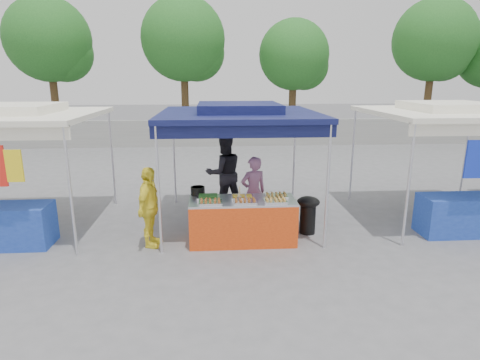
{
  "coord_description": "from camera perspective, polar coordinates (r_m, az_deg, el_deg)",
  "views": [
    {
      "loc": [
        -0.54,
        -7.3,
        3.09
      ],
      "look_at": [
        0.0,
        0.6,
        1.05
      ],
      "focal_mm": 30.0,
      "sensor_mm": 36.0,
      "label": 1
    }
  ],
  "objects": [
    {
      "name": "food_tray_fm",
      "position": [
        7.32,
        0.7,
        -3.08
      ],
      "size": [
        0.42,
        0.3,
        0.07
      ],
      "color": "white",
      "rests_on": "vendor_table"
    },
    {
      "name": "cooking_pot",
      "position": [
        7.89,
        -6.03,
        -1.53
      ],
      "size": [
        0.27,
        0.27,
        0.16
      ],
      "primitive_type": "cylinder",
      "color": "black",
      "rests_on": "vendor_table"
    },
    {
      "name": "food_tray_bm",
      "position": [
        7.61,
        0.32,
        -2.41
      ],
      "size": [
        0.42,
        0.3,
        0.07
      ],
      "color": "white",
      "rests_on": "vendor_table"
    },
    {
      "name": "helper_man",
      "position": [
        9.36,
        -2.26,
        0.97
      ],
      "size": [
        1.04,
        0.9,
        1.82
      ],
      "primitive_type": "imported",
      "rotation": [
        0.0,
        0.0,
        3.42
      ],
      "color": "#222228",
      "rests_on": "ground_plane"
    },
    {
      "name": "vendor_table",
      "position": [
        7.7,
        0.36,
        -5.81
      ],
      "size": [
        2.0,
        0.8,
        0.85
      ],
      "color": "#E04414",
      "rests_on": "ground_plane"
    },
    {
      "name": "neighbor_stall_right",
      "position": [
        9.47,
        28.38,
        3.65
      ],
      "size": [
        3.2,
        3.2,
        2.57
      ],
      "color": "silver",
      "rests_on": "ground_plane"
    },
    {
      "name": "customer_person",
      "position": [
        7.58,
        -12.77,
        -3.83
      ],
      "size": [
        0.55,
        0.95,
        1.52
      ],
      "primitive_type": "imported",
      "rotation": [
        0.0,
        0.0,
        1.36
      ],
      "color": "yellow",
      "rests_on": "ground_plane"
    },
    {
      "name": "crate_left",
      "position": [
        8.28,
        -3.05,
        -6.44
      ],
      "size": [
        0.47,
        0.33,
        0.28
      ],
      "primitive_type": "cube",
      "color": "#1731BB",
      "rests_on": "ground_plane"
    },
    {
      "name": "food_tray_fr",
      "position": [
        7.39,
        5.03,
        -2.98
      ],
      "size": [
        0.42,
        0.3,
        0.07
      ],
      "color": "white",
      "rests_on": "vendor_table"
    },
    {
      "name": "crate_right",
      "position": [
        8.39,
        1.56,
        -6.14
      ],
      "size": [
        0.47,
        0.33,
        0.28
      ],
      "primitive_type": "cube",
      "color": "#1731BB",
      "rests_on": "ground_plane"
    },
    {
      "name": "ground_plane",
      "position": [
        7.95,
        0.3,
        -8.44
      ],
      "size": [
        80.0,
        80.0,
        0.0
      ],
      "primitive_type": "plane",
      "color": "slate"
    },
    {
      "name": "back_wall",
      "position": [
        18.48,
        -2.23,
        6.7
      ],
      "size": [
        40.0,
        0.25,
        1.2
      ],
      "primitive_type": "cube",
      "color": "gray",
      "rests_on": "ground_plane"
    },
    {
      "name": "tree_0",
      "position": [
        21.94,
        -25.15,
        17.2
      ],
      "size": [
        3.94,
        3.94,
        6.78
      ],
      "color": "#4B351C",
      "rests_on": "ground_plane"
    },
    {
      "name": "vendor_woman",
      "position": [
        8.34,
        1.91,
        -1.77
      ],
      "size": [
        0.64,
        0.51,
        1.52
      ],
      "primitive_type": "imported",
      "rotation": [
        0.0,
        0.0,
        3.44
      ],
      "color": "#9E658D",
      "rests_on": "ground_plane"
    },
    {
      "name": "tree_2",
      "position": [
        20.61,
        8.03,
        16.81
      ],
      "size": [
        3.46,
        3.39,
        5.83
      ],
      "color": "#4B351C",
      "rests_on": "ground_plane"
    },
    {
      "name": "food_tray_fl",
      "position": [
        7.3,
        -4.23,
        -3.18
      ],
      "size": [
        0.42,
        0.3,
        0.07
      ],
      "color": "white",
      "rests_on": "vendor_table"
    },
    {
      "name": "neighbor_stall_left",
      "position": [
        8.94,
        -30.17,
        2.88
      ],
      "size": [
        3.2,
        3.2,
        2.57
      ],
      "color": "silver",
      "rests_on": "ground_plane"
    },
    {
      "name": "wok_burner",
      "position": [
        8.22,
        9.64,
        -4.45
      ],
      "size": [
        0.46,
        0.46,
        0.77
      ],
      "rotation": [
        0.0,
        0.0,
        0.37
      ],
      "color": "black",
      "rests_on": "ground_plane"
    },
    {
      "name": "tree_3",
      "position": [
        22.92,
        26.13,
        17.03
      ],
      "size": [
        3.98,
        3.98,
        6.84
      ],
      "color": "#4B351C",
      "rests_on": "ground_plane"
    },
    {
      "name": "tree_1",
      "position": [
        20.35,
        -7.63,
        18.79
      ],
      "size": [
        3.97,
        3.97,
        6.82
      ],
      "color": "#4B351C",
      "rests_on": "ground_plane"
    },
    {
      "name": "skewer_cup",
      "position": [
        7.44,
        -0.09,
        -2.7
      ],
      "size": [
        0.08,
        0.08,
        0.1
      ],
      "primitive_type": "cylinder",
      "color": "silver",
      "rests_on": "vendor_table"
    },
    {
      "name": "main_canopy",
      "position": [
        8.32,
        -0.18,
        9.48
      ],
      "size": [
        3.2,
        3.2,
        2.57
      ],
      "color": "silver",
      "rests_on": "ground_plane"
    },
    {
      "name": "food_tray_br",
      "position": [
        7.7,
        5.19,
        -2.26
      ],
      "size": [
        0.42,
        0.3,
        0.07
      ],
      "color": "white",
      "rests_on": "vendor_table"
    },
    {
      "name": "crate_stacked",
      "position": [
        8.3,
        1.57,
        -4.33
      ],
      "size": [
        0.46,
        0.32,
        0.28
      ],
      "primitive_type": "cube",
      "color": "#1731BB",
      "rests_on": "crate_right"
    },
    {
      "name": "food_tray_bl",
      "position": [
        7.62,
        -4.55,
        -2.43
      ],
      "size": [
        0.42,
        0.3,
        0.07
      ],
      "color": "white",
      "rests_on": "vendor_table"
    }
  ]
}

